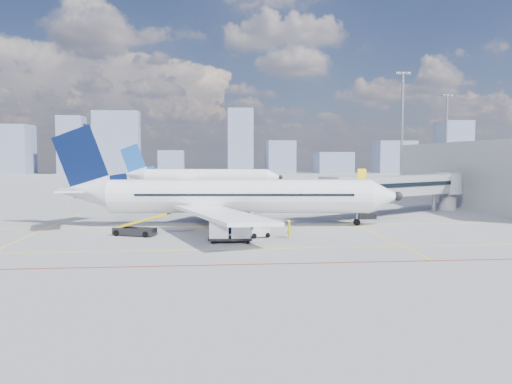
{
  "coord_description": "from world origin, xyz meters",
  "views": [
    {
      "loc": [
        -2.43,
        -47.11,
        7.67
      ],
      "look_at": [
        2.46,
        5.08,
        4.0
      ],
      "focal_mm": 35.0,
      "sensor_mm": 36.0,
      "label": 1
    }
  ],
  "objects_px": {
    "second_aircraft": "(199,177)",
    "belt_loader": "(136,229)",
    "cargo_dolly": "(230,229)",
    "baggage_tug": "(258,231)",
    "ramp_worker": "(289,229)",
    "main_aircraft": "(225,197)"
  },
  "relations": [
    {
      "from": "main_aircraft",
      "to": "belt_loader",
      "type": "relative_size",
      "value": 6.54
    },
    {
      "from": "baggage_tug",
      "to": "ramp_worker",
      "type": "xyz_separation_m",
      "value": [
        2.94,
        -0.54,
        0.23
      ]
    },
    {
      "from": "main_aircraft",
      "to": "ramp_worker",
      "type": "relative_size",
      "value": 22.6
    },
    {
      "from": "second_aircraft",
      "to": "belt_loader",
      "type": "height_order",
      "value": "second_aircraft"
    },
    {
      "from": "cargo_dolly",
      "to": "belt_loader",
      "type": "relative_size",
      "value": 0.68
    },
    {
      "from": "main_aircraft",
      "to": "ramp_worker",
      "type": "xyz_separation_m",
      "value": [
        5.78,
        -9.14,
        -2.36
      ]
    },
    {
      "from": "second_aircraft",
      "to": "cargo_dolly",
      "type": "height_order",
      "value": "second_aircraft"
    },
    {
      "from": "belt_loader",
      "to": "ramp_worker",
      "type": "bearing_deg",
      "value": 12.14
    },
    {
      "from": "baggage_tug",
      "to": "ramp_worker",
      "type": "distance_m",
      "value": 3.0
    },
    {
      "from": "main_aircraft",
      "to": "ramp_worker",
      "type": "bearing_deg",
      "value": -52.27
    },
    {
      "from": "baggage_tug",
      "to": "cargo_dolly",
      "type": "distance_m",
      "value": 3.8
    },
    {
      "from": "baggage_tug",
      "to": "ramp_worker",
      "type": "relative_size",
      "value": 1.23
    },
    {
      "from": "cargo_dolly",
      "to": "belt_loader",
      "type": "distance_m",
      "value": 10.15
    },
    {
      "from": "cargo_dolly",
      "to": "belt_loader",
      "type": "height_order",
      "value": "belt_loader"
    },
    {
      "from": "belt_loader",
      "to": "main_aircraft",
      "type": "bearing_deg",
      "value": 58.36
    },
    {
      "from": "baggage_tug",
      "to": "cargo_dolly",
      "type": "height_order",
      "value": "cargo_dolly"
    },
    {
      "from": "main_aircraft",
      "to": "second_aircraft",
      "type": "relative_size",
      "value": 1.08
    },
    {
      "from": "baggage_tug",
      "to": "second_aircraft",
      "type": "bearing_deg",
      "value": 79.58
    },
    {
      "from": "cargo_dolly",
      "to": "second_aircraft",
      "type": "bearing_deg",
      "value": 97.84
    },
    {
      "from": "main_aircraft",
      "to": "cargo_dolly",
      "type": "relative_size",
      "value": 9.65
    },
    {
      "from": "belt_loader",
      "to": "ramp_worker",
      "type": "xyz_separation_m",
      "value": [
        14.71,
        -2.62,
        0.23
      ]
    },
    {
      "from": "main_aircraft",
      "to": "cargo_dolly",
      "type": "xyz_separation_m",
      "value": [
        0.08,
        -11.15,
        -2.04
      ]
    }
  ]
}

